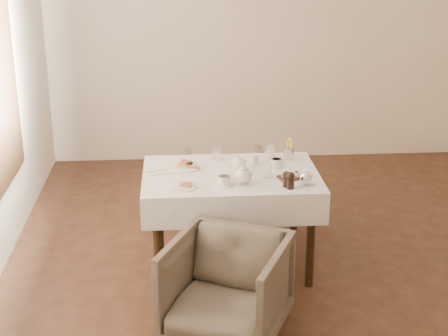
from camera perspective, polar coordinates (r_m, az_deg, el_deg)
name	(u,v)px	position (r m, az deg, el deg)	size (l,w,h in m)	color
table	(231,188)	(5.03, 0.56, -1.68)	(1.28, 0.88, 0.75)	black
armchair_near	(226,289)	(4.34, 0.20, -9.99)	(0.69, 0.71, 0.65)	#4C4438
armchair_far	(228,190)	(5.87, 0.36, -1.85)	(0.67, 0.69, 0.62)	#4C4438
breakfast_plate	(183,166)	(5.12, -3.39, 0.18)	(0.26, 0.26, 0.03)	white
side_plate	(184,187)	(4.73, -3.38, -1.56)	(0.18, 0.17, 0.02)	white
teapot_centre	(239,163)	(5.02, 1.24, 0.42)	(0.15, 0.11, 0.12)	white
teapot_front	(243,174)	(4.78, 1.62, -0.50)	(0.17, 0.13, 0.13)	white
creamer	(254,159)	(5.16, 2.49, 0.74)	(0.07, 0.07, 0.08)	white
teacup_near	(224,181)	(4.76, 0.02, -1.06)	(0.13, 0.13, 0.07)	white
teacup_far	(276,163)	(5.12, 4.38, 0.40)	(0.13, 0.13, 0.06)	white
glass_left	(216,154)	(5.24, -0.65, 1.15)	(0.07, 0.07, 0.10)	silver
glass_mid	(267,170)	(4.92, 3.62, -0.16)	(0.07, 0.07, 0.10)	silver
glass_right	(271,152)	(5.31, 3.90, 1.36)	(0.07, 0.07, 0.10)	silver
condiment_board	(290,177)	(4.91, 5.52, -0.72)	(0.19, 0.15, 0.04)	black
pepper_mill_left	(286,179)	(4.74, 5.19, -0.90)	(0.06, 0.06, 0.12)	black
pepper_mill_right	(291,180)	(4.71, 5.55, -1.03)	(0.06, 0.06, 0.12)	black
silver_pot	(306,177)	(4.79, 6.81, -0.74)	(0.11, 0.09, 0.12)	white
fries_cup	(289,150)	(5.29, 5.43, 1.50)	(0.08, 0.08, 0.17)	silver
cutlery_fork	(158,171)	(5.06, -5.51, -0.21)	(0.01, 0.18, 0.00)	silver
cutlery_knife	(162,174)	(4.98, -5.21, -0.54)	(0.01, 0.17, 0.00)	silver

